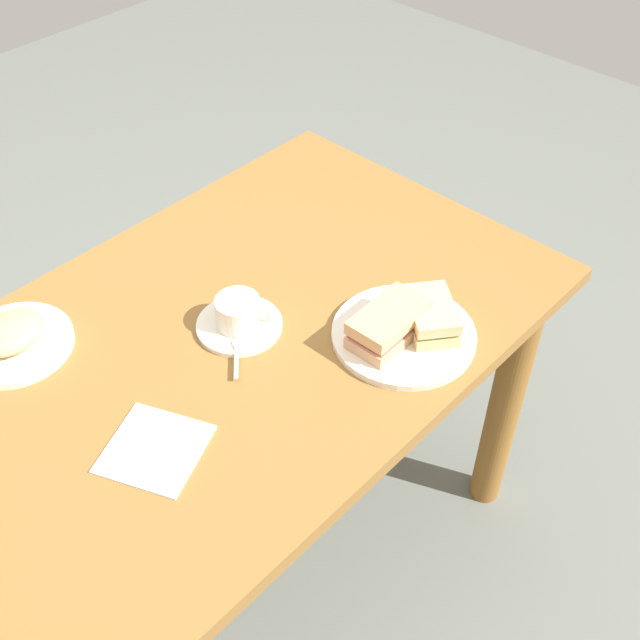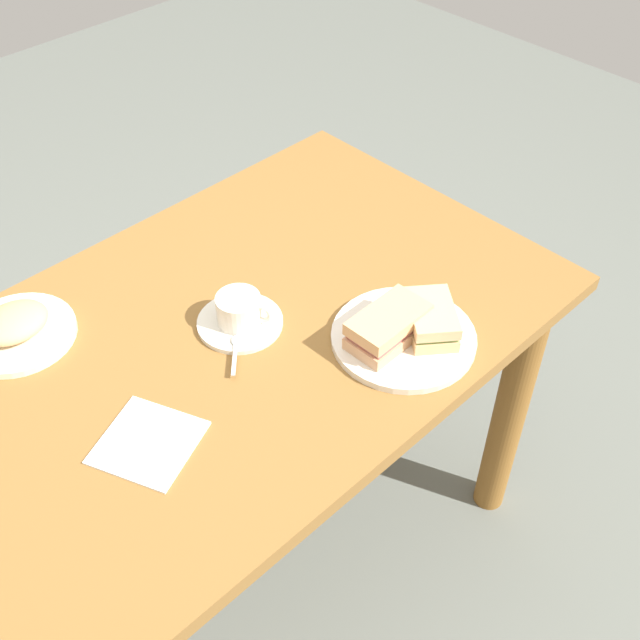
{
  "view_description": "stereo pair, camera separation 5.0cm",
  "coord_description": "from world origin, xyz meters",
  "px_view_note": "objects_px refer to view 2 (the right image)",
  "views": [
    {
      "loc": [
        0.61,
        0.83,
        1.8
      ],
      "look_at": [
        -0.16,
        0.12,
        0.81
      ],
      "focal_mm": 44.48,
      "sensor_mm": 36.0,
      "label": 1
    },
    {
      "loc": [
        0.58,
        0.87,
        1.8
      ],
      "look_at": [
        -0.16,
        0.12,
        0.81
      ],
      "focal_mm": 44.48,
      "sensor_mm": 36.0,
      "label": 2
    }
  ],
  "objects_px": {
    "side_plate": "(17,334)",
    "spoon": "(236,348)",
    "sandwich_plate": "(404,338)",
    "napkin": "(148,442)",
    "sandwich_front": "(388,327)",
    "dining_table": "(221,394)",
    "coffee_saucer": "(238,321)",
    "coffee_cup": "(238,308)",
    "sandwich_back": "(431,319)"
  },
  "relations": [
    {
      "from": "side_plate",
      "to": "spoon",
      "type": "bearing_deg",
      "value": 129.9
    },
    {
      "from": "sandwich_plate",
      "to": "side_plate",
      "type": "distance_m",
      "value": 0.71
    },
    {
      "from": "napkin",
      "to": "sandwich_front",
      "type": "bearing_deg",
      "value": 165.11
    },
    {
      "from": "sandwich_front",
      "to": "side_plate",
      "type": "distance_m",
      "value": 0.68
    },
    {
      "from": "dining_table",
      "to": "sandwich_plate",
      "type": "distance_m",
      "value": 0.38
    },
    {
      "from": "dining_table",
      "to": "side_plate",
      "type": "relative_size",
      "value": 6.23
    },
    {
      "from": "sandwich_plate",
      "to": "coffee_saucer",
      "type": "bearing_deg",
      "value": -52.74
    },
    {
      "from": "coffee_cup",
      "to": "sandwich_front",
      "type": "bearing_deg",
      "value": 124.27
    },
    {
      "from": "sandwich_plate",
      "to": "coffee_saucer",
      "type": "height_order",
      "value": "sandwich_plate"
    },
    {
      "from": "dining_table",
      "to": "napkin",
      "type": "relative_size",
      "value": 8.86
    },
    {
      "from": "spoon",
      "to": "coffee_saucer",
      "type": "bearing_deg",
      "value": -133.49
    },
    {
      "from": "dining_table",
      "to": "sandwich_plate",
      "type": "xyz_separation_m",
      "value": [
        -0.25,
        0.24,
        0.16
      ]
    },
    {
      "from": "spoon",
      "to": "napkin",
      "type": "distance_m",
      "value": 0.24
    },
    {
      "from": "coffee_saucer",
      "to": "spoon",
      "type": "bearing_deg",
      "value": 46.51
    },
    {
      "from": "sandwich_plate",
      "to": "sandwich_front",
      "type": "height_order",
      "value": "sandwich_front"
    },
    {
      "from": "sandwich_front",
      "to": "coffee_saucer",
      "type": "bearing_deg",
      "value": -55.76
    },
    {
      "from": "sandwich_back",
      "to": "spoon",
      "type": "relative_size",
      "value": 1.86
    },
    {
      "from": "sandwich_plate",
      "to": "sandwich_back",
      "type": "bearing_deg",
      "value": 150.99
    },
    {
      "from": "napkin",
      "to": "spoon",
      "type": "bearing_deg",
      "value": -166.06
    },
    {
      "from": "sandwich_plate",
      "to": "napkin",
      "type": "bearing_deg",
      "value": -15.64
    },
    {
      "from": "sandwich_front",
      "to": "spoon",
      "type": "bearing_deg",
      "value": -39.85
    },
    {
      "from": "dining_table",
      "to": "side_plate",
      "type": "xyz_separation_m",
      "value": [
        0.25,
        -0.26,
        0.16
      ]
    },
    {
      "from": "sandwich_plate",
      "to": "dining_table",
      "type": "bearing_deg",
      "value": -44.07
    },
    {
      "from": "sandwich_plate",
      "to": "napkin",
      "type": "relative_size",
      "value": 1.77
    },
    {
      "from": "sandwich_back",
      "to": "side_plate",
      "type": "bearing_deg",
      "value": -44.01
    },
    {
      "from": "sandwich_back",
      "to": "side_plate",
      "type": "xyz_separation_m",
      "value": [
        0.54,
        -0.53,
        -0.03
      ]
    },
    {
      "from": "coffee_cup",
      "to": "sandwich_plate",
      "type": "bearing_deg",
      "value": 127.3
    },
    {
      "from": "napkin",
      "to": "coffee_saucer",
      "type": "bearing_deg",
      "value": -158.33
    },
    {
      "from": "sandwich_plate",
      "to": "spoon",
      "type": "bearing_deg",
      "value": -38.39
    },
    {
      "from": "sandwich_front",
      "to": "side_plate",
      "type": "xyz_separation_m",
      "value": [
        0.47,
        -0.49,
        -0.04
      ]
    },
    {
      "from": "dining_table",
      "to": "sandwich_plate",
      "type": "relative_size",
      "value": 5.01
    },
    {
      "from": "spoon",
      "to": "sandwich_front",
      "type": "bearing_deg",
      "value": 140.15
    },
    {
      "from": "sandwich_back",
      "to": "spoon",
      "type": "distance_m",
      "value": 0.36
    },
    {
      "from": "sandwich_front",
      "to": "napkin",
      "type": "distance_m",
      "value": 0.46
    },
    {
      "from": "sandwich_plate",
      "to": "napkin",
      "type": "distance_m",
      "value": 0.49
    },
    {
      "from": "side_plate",
      "to": "coffee_cup",
      "type": "bearing_deg",
      "value": 140.69
    },
    {
      "from": "sandwich_front",
      "to": "spoon",
      "type": "height_order",
      "value": "sandwich_front"
    },
    {
      "from": "coffee_cup",
      "to": "spoon",
      "type": "xyz_separation_m",
      "value": [
        0.05,
        0.05,
        -0.03
      ]
    },
    {
      "from": "sandwich_back",
      "to": "coffee_saucer",
      "type": "distance_m",
      "value": 0.36
    },
    {
      "from": "napkin",
      "to": "dining_table",
      "type": "bearing_deg",
      "value": -154.04
    },
    {
      "from": "dining_table",
      "to": "sandwich_back",
      "type": "distance_m",
      "value": 0.44
    },
    {
      "from": "side_plate",
      "to": "napkin",
      "type": "xyz_separation_m",
      "value": [
        -0.03,
        0.37,
        -0.01
      ]
    },
    {
      "from": "coffee_saucer",
      "to": "sandwich_front",
      "type": "bearing_deg",
      "value": 124.24
    },
    {
      "from": "coffee_saucer",
      "to": "coffee_cup",
      "type": "distance_m",
      "value": 0.04
    },
    {
      "from": "sandwich_front",
      "to": "side_plate",
      "type": "relative_size",
      "value": 0.71
    },
    {
      "from": "sandwich_back",
      "to": "coffee_cup",
      "type": "relative_size",
      "value": 1.44
    },
    {
      "from": "dining_table",
      "to": "napkin",
      "type": "height_order",
      "value": "napkin"
    },
    {
      "from": "coffee_cup",
      "to": "coffee_saucer",
      "type": "bearing_deg",
      "value": -61.06
    },
    {
      "from": "spoon",
      "to": "napkin",
      "type": "relative_size",
      "value": 0.53
    },
    {
      "from": "sandwich_front",
      "to": "napkin",
      "type": "xyz_separation_m",
      "value": [
        0.44,
        -0.12,
        -0.04
      ]
    }
  ]
}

